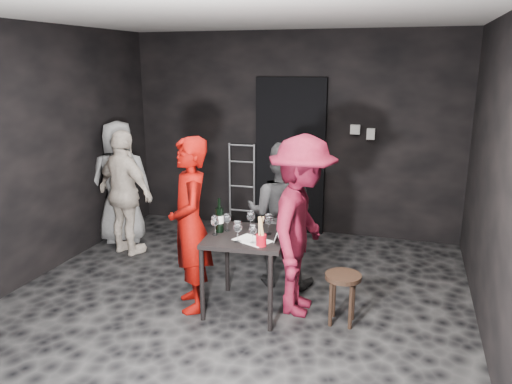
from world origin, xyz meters
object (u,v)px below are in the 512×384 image
(tasting_table, at_px, (247,245))
(man_maroon, at_px, (302,216))
(hand_truck, at_px, (241,213))
(woman_black, at_px, (280,214))
(wine_bottle, at_px, (219,219))
(breadstick_cup, at_px, (261,232))
(stool, at_px, (343,285))
(bystander_cream, at_px, (125,192))
(server_red, at_px, (190,217))
(bystander_grey, at_px, (120,179))

(tasting_table, bearing_deg, man_maroon, 15.56)
(hand_truck, relative_size, woman_black, 0.79)
(man_maroon, bearing_deg, hand_truck, 32.24)
(wine_bottle, height_order, breadstick_cup, wine_bottle)
(man_maroon, distance_m, wine_bottle, 0.77)
(stool, height_order, bystander_cream, bystander_cream)
(woman_black, relative_size, breadstick_cup, 5.41)
(wine_bottle, distance_m, breadstick_cup, 0.53)
(server_red, bearing_deg, tasting_table, 69.22)
(hand_truck, height_order, bystander_cream, bystander_cream)
(tasting_table, height_order, breadstick_cup, breadstick_cup)
(tasting_table, xyz_separation_m, wine_bottle, (-0.27, 0.00, 0.22))
(bystander_grey, relative_size, wine_bottle, 5.16)
(stool, xyz_separation_m, woman_black, (-0.76, 0.67, 0.40))
(server_red, xyz_separation_m, bystander_grey, (-1.63, 1.40, -0.07))
(woman_black, relative_size, wine_bottle, 4.70)
(stool, distance_m, bystander_cream, 2.94)
(woman_black, height_order, bystander_cream, bystander_cream)
(tasting_table, xyz_separation_m, woman_black, (0.14, 0.68, 0.11))
(server_red, xyz_separation_m, wine_bottle, (0.25, 0.10, -0.03))
(bystander_grey, bearing_deg, server_red, 116.09)
(stool, bearing_deg, man_maroon, 163.30)
(bystander_cream, xyz_separation_m, breadstick_cup, (2.07, -1.18, 0.10))
(tasting_table, xyz_separation_m, stool, (0.90, 0.01, -0.28))
(server_red, distance_m, bystander_cream, 1.70)
(hand_truck, bearing_deg, bystander_cream, -129.69)
(wine_bottle, bearing_deg, server_red, -158.43)
(tasting_table, distance_m, bystander_grey, 2.52)
(woman_black, bearing_deg, tasting_table, 78.05)
(tasting_table, bearing_deg, hand_truck, 110.43)
(server_red, height_order, man_maroon, man_maroon)
(server_red, bearing_deg, bystander_grey, -162.11)
(woman_black, bearing_deg, wine_bottle, 58.63)
(man_maroon, distance_m, breadstick_cup, 0.46)
(woman_black, bearing_deg, breadstick_cup, 94.06)
(breadstick_cup, bearing_deg, tasting_table, 131.96)
(hand_truck, distance_m, wine_bottle, 2.41)
(stool, xyz_separation_m, bystander_grey, (-3.05, 1.29, 0.47))
(tasting_table, xyz_separation_m, bystander_cream, (-1.86, 0.95, 0.13))
(stool, distance_m, bystander_grey, 3.34)
(tasting_table, distance_m, stool, 0.94)
(woman_black, distance_m, breadstick_cup, 0.92)
(stool, height_order, server_red, server_red)
(tasting_table, relative_size, bystander_grey, 0.45)
(man_maroon, xyz_separation_m, bystander_cream, (-2.34, 0.81, -0.16))
(hand_truck, relative_size, man_maroon, 0.64)
(bystander_grey, distance_m, wine_bottle, 2.29)
(man_maroon, distance_m, bystander_grey, 2.88)
(wine_bottle, bearing_deg, bystander_cream, 149.34)
(bystander_cream, bearing_deg, wine_bottle, 168.74)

